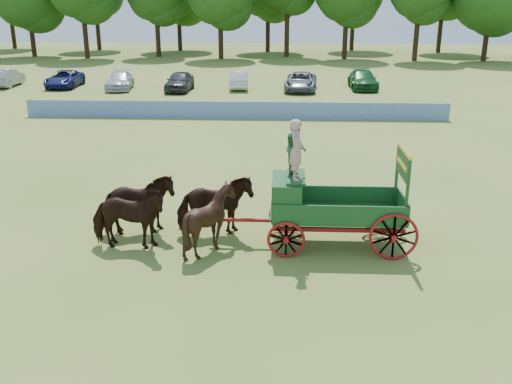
# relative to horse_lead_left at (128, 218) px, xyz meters

# --- Properties ---
(ground) EXTENTS (160.00, 160.00, 0.00)m
(ground) POSITION_rel_horse_lead_left_xyz_m (2.47, 1.35, -0.97)
(ground) COLOR olive
(ground) RESTS_ON ground
(horse_lead_left) EXTENTS (2.30, 1.06, 1.93)m
(horse_lead_left) POSITION_rel_horse_lead_left_xyz_m (0.00, 0.00, 0.00)
(horse_lead_left) COLOR black
(horse_lead_left) RESTS_ON ground
(horse_lead_right) EXTENTS (2.48, 1.60, 1.93)m
(horse_lead_right) POSITION_rel_horse_lead_left_xyz_m (0.00, 1.10, 0.00)
(horse_lead_right) COLOR black
(horse_lead_right) RESTS_ON ground
(horse_wheel_left) EXTENTS (2.08, 1.94, 1.94)m
(horse_wheel_left) POSITION_rel_horse_lead_left_xyz_m (2.40, -0.00, 0.00)
(horse_wheel_left) COLOR black
(horse_wheel_left) RESTS_ON ground
(horse_wheel_right) EXTENTS (2.48, 1.58, 1.93)m
(horse_wheel_right) POSITION_rel_horse_lead_left_xyz_m (2.40, 1.10, 0.00)
(horse_wheel_right) COLOR black
(horse_wheel_right) RESTS_ON ground
(farm_dray) EXTENTS (5.99, 2.00, 3.88)m
(farm_dray) POSITION_rel_horse_lead_left_xyz_m (5.35, 0.57, 0.70)
(farm_dray) COLOR #9F1C0F
(farm_dray) RESTS_ON ground
(sponsor_banner) EXTENTS (26.00, 0.08, 1.05)m
(sponsor_banner) POSITION_rel_horse_lead_left_xyz_m (1.47, 19.35, -0.44)
(sponsor_banner) COLOR #1E45A5
(sponsor_banner) RESTS_ON ground
(parked_cars) EXTENTS (36.39, 6.74, 1.55)m
(parked_cars) POSITION_rel_horse_lead_left_xyz_m (-4.95, 31.31, -0.24)
(parked_cars) COLOR silver
(parked_cars) RESTS_ON ground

